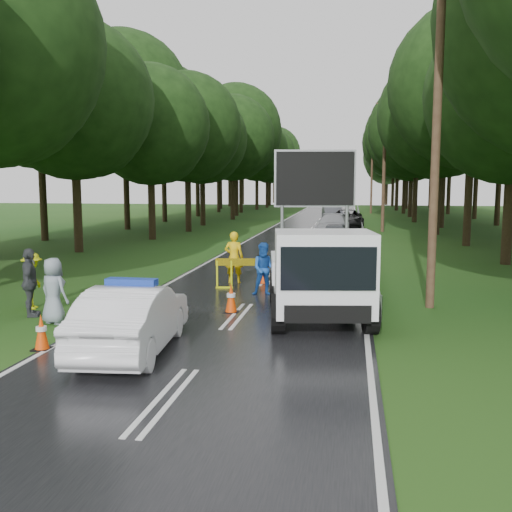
% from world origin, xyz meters
% --- Properties ---
extents(ground, '(160.00, 160.00, 0.00)m').
position_xyz_m(ground, '(0.00, 0.00, 0.00)').
color(ground, '#194714').
rests_on(ground, ground).
extents(road, '(7.00, 140.00, 0.02)m').
position_xyz_m(road, '(0.00, 30.00, 0.01)').
color(road, black).
rests_on(road, ground).
extents(guardrail, '(0.12, 60.06, 0.70)m').
position_xyz_m(guardrail, '(3.70, 29.67, 0.55)').
color(guardrail, gray).
rests_on(guardrail, ground).
extents(utility_pole_near, '(1.40, 0.24, 10.00)m').
position_xyz_m(utility_pole_near, '(5.20, 2.00, 5.06)').
color(utility_pole_near, '#412B1E').
rests_on(utility_pole_near, ground).
extents(utility_pole_mid, '(1.40, 0.24, 10.00)m').
position_xyz_m(utility_pole_mid, '(5.20, 28.00, 5.06)').
color(utility_pole_mid, '#412B1E').
rests_on(utility_pole_mid, ground).
extents(utility_pole_far, '(1.40, 0.24, 10.00)m').
position_xyz_m(utility_pole_far, '(5.20, 54.00, 5.06)').
color(utility_pole_far, '#412B1E').
rests_on(utility_pole_far, ground).
extents(police_sedan, '(1.88, 4.42, 1.56)m').
position_xyz_m(police_sedan, '(-1.52, -3.53, 0.71)').
color(police_sedan, white).
rests_on(police_sedan, ground).
extents(work_truck, '(3.21, 5.80, 4.40)m').
position_xyz_m(work_truck, '(2.12, 0.17, 1.19)').
color(work_truck, gray).
rests_on(work_truck, ground).
extents(barrier, '(2.48, 0.44, 1.03)m').
position_xyz_m(barrier, '(-0.27, 4.00, 0.78)').
color(barrier, '#CFDB0B').
rests_on(barrier, ground).
extents(officer, '(0.68, 0.46, 1.84)m').
position_xyz_m(officer, '(-1.12, 5.00, 0.92)').
color(officer, yellow).
rests_on(officer, ground).
extents(civilian, '(0.91, 0.76, 1.68)m').
position_xyz_m(civilian, '(0.28, 3.00, 0.84)').
color(civilian, blue).
rests_on(civilian, ground).
extents(bystander_left, '(0.83, 1.15, 1.60)m').
position_xyz_m(bystander_left, '(-5.89, 0.00, 0.80)').
color(bystander_left, '#C0CF0B').
rests_on(bystander_left, ground).
extents(bystander_mid, '(0.86, 1.16, 1.83)m').
position_xyz_m(bystander_mid, '(-5.42, -0.90, 0.91)').
color(bystander_mid, '#404348').
rests_on(bystander_mid, ground).
extents(bystander_right, '(0.96, 0.79, 1.68)m').
position_xyz_m(bystander_right, '(-4.41, -1.50, 0.84)').
color(bystander_right, gray).
rests_on(bystander_right, ground).
extents(queue_car_first, '(1.60, 3.82, 1.29)m').
position_xyz_m(queue_car_first, '(2.04, 18.12, 0.64)').
color(queue_car_first, '#464A4F').
rests_on(queue_car_first, ground).
extents(queue_car_second, '(2.32, 5.14, 1.46)m').
position_xyz_m(queue_car_second, '(1.72, 24.12, 0.73)').
color(queue_car_second, '#9D9EA5').
rests_on(queue_car_second, ground).
extents(queue_car_third, '(2.60, 5.47, 1.51)m').
position_xyz_m(queue_car_third, '(2.60, 30.12, 0.75)').
color(queue_car_third, black).
rests_on(queue_car_third, ground).
extents(queue_car_fourth, '(2.20, 4.76, 1.51)m').
position_xyz_m(queue_car_fourth, '(1.23, 37.86, 0.76)').
color(queue_car_fourth, '#3D3E44').
rests_on(queue_car_fourth, ground).
extents(cone_near_left, '(0.37, 0.37, 0.78)m').
position_xyz_m(cone_near_left, '(-3.50, -3.69, 0.38)').
color(cone_near_left, black).
rests_on(cone_near_left, ground).
extents(cone_center, '(0.39, 0.39, 0.82)m').
position_xyz_m(cone_center, '(-0.26, 0.41, 0.40)').
color(cone_center, black).
rests_on(cone_center, ground).
extents(cone_far, '(0.38, 0.38, 0.80)m').
position_xyz_m(cone_far, '(-0.06, 5.00, 0.39)').
color(cone_far, black).
rests_on(cone_far, ground).
extents(cone_left_mid, '(0.30, 0.30, 0.64)m').
position_xyz_m(cone_left_mid, '(-2.77, 0.50, 0.31)').
color(cone_left_mid, black).
rests_on(cone_left_mid, ground).
extents(cone_right, '(0.34, 0.34, 0.72)m').
position_xyz_m(cone_right, '(2.42, 4.32, 0.35)').
color(cone_right, black).
rests_on(cone_right, ground).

